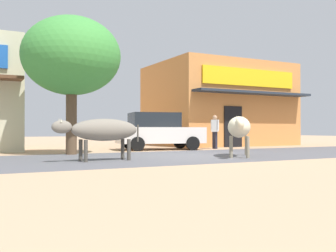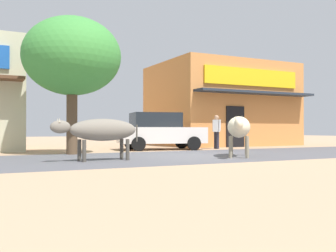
{
  "view_description": "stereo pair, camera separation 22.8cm",
  "coord_description": "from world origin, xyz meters",
  "px_view_note": "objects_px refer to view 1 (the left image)",
  "views": [
    {
      "loc": [
        -6.81,
        -11.48,
        0.9
      ],
      "look_at": [
        -0.47,
        0.76,
        1.02
      ],
      "focal_mm": 41.78,
      "sensor_mm": 36.0,
      "label": 1
    },
    {
      "loc": [
        -6.61,
        -11.59,
        0.9
      ],
      "look_at": [
        -0.47,
        0.76,
        1.02
      ],
      "focal_mm": 41.78,
      "sensor_mm": 36.0,
      "label": 2
    }
  ],
  "objects_px": {
    "cow_far_dark": "(239,127)",
    "pedestrian_by_shop": "(215,129)",
    "roadside_tree": "(72,57)",
    "cow_near_brown": "(102,130)",
    "parked_hatchback_car": "(158,131)"
  },
  "relations": [
    {
      "from": "cow_far_dark",
      "to": "roadside_tree",
      "type": "bearing_deg",
      "value": 141.37
    },
    {
      "from": "cow_far_dark",
      "to": "pedestrian_by_shop",
      "type": "distance_m",
      "value": 5.3
    },
    {
      "from": "pedestrian_by_shop",
      "to": "cow_far_dark",
      "type": "bearing_deg",
      "value": -115.57
    },
    {
      "from": "parked_hatchback_car",
      "to": "cow_far_dark",
      "type": "bearing_deg",
      "value": -85.18
    },
    {
      "from": "roadside_tree",
      "to": "cow_near_brown",
      "type": "relative_size",
      "value": 1.9
    },
    {
      "from": "pedestrian_by_shop",
      "to": "roadside_tree",
      "type": "bearing_deg",
      "value": -171.32
    },
    {
      "from": "roadside_tree",
      "to": "parked_hatchback_car",
      "type": "bearing_deg",
      "value": 19.55
    },
    {
      "from": "cow_near_brown",
      "to": "pedestrian_by_shop",
      "type": "xyz_separation_m",
      "value": [
        6.84,
        4.36,
        0.04
      ]
    },
    {
      "from": "roadside_tree",
      "to": "parked_hatchback_car",
      "type": "distance_m",
      "value": 5.23
    },
    {
      "from": "cow_far_dark",
      "to": "pedestrian_by_shop",
      "type": "relative_size",
      "value": 1.57
    },
    {
      "from": "cow_near_brown",
      "to": "pedestrian_by_shop",
      "type": "bearing_deg",
      "value": 32.52
    },
    {
      "from": "parked_hatchback_car",
      "to": "cow_near_brown",
      "type": "relative_size",
      "value": 1.53
    },
    {
      "from": "roadside_tree",
      "to": "cow_far_dark",
      "type": "relative_size",
      "value": 2.02
    },
    {
      "from": "cow_far_dark",
      "to": "pedestrian_by_shop",
      "type": "height_order",
      "value": "pedestrian_by_shop"
    },
    {
      "from": "cow_near_brown",
      "to": "cow_far_dark",
      "type": "xyz_separation_m",
      "value": [
        4.56,
        -0.42,
        0.09
      ]
    }
  ]
}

